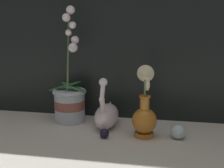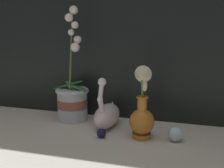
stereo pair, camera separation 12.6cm
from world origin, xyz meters
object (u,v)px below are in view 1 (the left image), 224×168
at_px(orchid_potted_plant, 70,99).
at_px(blue_vase, 144,113).
at_px(swan_figurine, 107,114).
at_px(glass_sphere, 178,131).

relative_size(orchid_potted_plant, blue_vase, 1.79).
bearing_deg(orchid_potted_plant, swan_figurine, -13.47).
distance_m(blue_vase, glass_sphere, 0.15).
height_order(orchid_potted_plant, swan_figurine, orchid_potted_plant).
height_order(orchid_potted_plant, blue_vase, orchid_potted_plant).
bearing_deg(swan_figurine, blue_vase, -27.03).
xyz_separation_m(swan_figurine, blue_vase, (0.16, -0.08, 0.04)).
relative_size(orchid_potted_plant, swan_figurine, 2.26).
bearing_deg(glass_sphere, blue_vase, -176.64).
bearing_deg(glass_sphere, swan_figurine, 165.34).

